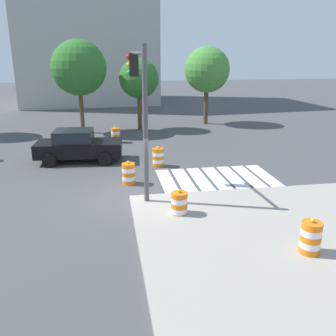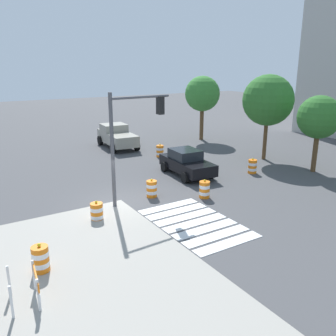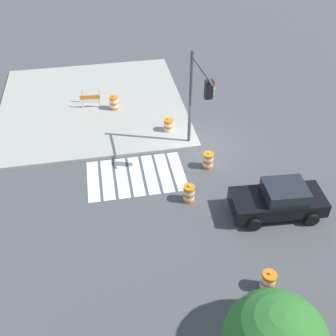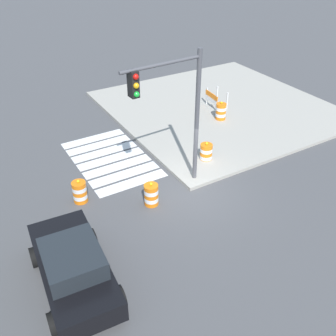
{
  "view_description": "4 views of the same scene",
  "coord_description": "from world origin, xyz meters",
  "px_view_note": "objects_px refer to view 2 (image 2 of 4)",
  "views": [
    {
      "loc": [
        -0.71,
        -13.22,
        5.39
      ],
      "look_at": [
        1.67,
        1.04,
        0.85
      ],
      "focal_mm": 39.6,
      "sensor_mm": 36.0,
      "label": 1
    },
    {
      "loc": [
        15.73,
        -6.94,
        6.82
      ],
      "look_at": [
        0.99,
        2.24,
        1.76
      ],
      "focal_mm": 37.86,
      "sensor_mm": 36.0,
      "label": 2
    },
    {
      "loc": [
        5.25,
        17.51,
        13.51
      ],
      "look_at": [
        2.49,
        2.89,
        1.2
      ],
      "focal_mm": 41.92,
      "sensor_mm": 36.0,
      "label": 3
    },
    {
      "loc": [
        -10.39,
        7.23,
        9.45
      ],
      "look_at": [
        0.93,
        0.51,
        0.8
      ],
      "focal_mm": 40.8,
      "sensor_mm": 36.0,
      "label": 4
    }
  ],
  "objects_px": {
    "traffic_barrel_median_far": "(160,151)",
    "traffic_barrel_far_curb": "(252,166)",
    "traffic_barrel_median_near": "(97,213)",
    "traffic_barrel_on_sidewalk": "(41,259)",
    "street_tree_corner_lot": "(202,94)",
    "traffic_barrel_near_corner": "(152,189)",
    "street_tree_streetside_mid": "(268,100)",
    "street_tree_streetside_near": "(319,118)",
    "traffic_barrel_crosswalk_end": "(204,190)",
    "pickup_truck": "(116,136)",
    "construction_barricade": "(31,284)",
    "traffic_light_pole": "(133,128)",
    "sports_car": "(187,162)"
  },
  "relations": [
    {
      "from": "sports_car",
      "to": "construction_barricade",
      "type": "bearing_deg",
      "value": -53.71
    },
    {
      "from": "traffic_barrel_median_near",
      "to": "traffic_barrel_crosswalk_end",
      "type": "bearing_deg",
      "value": 88.82
    },
    {
      "from": "traffic_barrel_near_corner",
      "to": "sports_car",
      "type": "bearing_deg",
      "value": 120.81
    },
    {
      "from": "traffic_barrel_near_corner",
      "to": "traffic_barrel_median_far",
      "type": "relative_size",
      "value": 1.0
    },
    {
      "from": "traffic_barrel_median_far",
      "to": "traffic_barrel_on_sidewalk",
      "type": "relative_size",
      "value": 1.0
    },
    {
      "from": "street_tree_streetside_near",
      "to": "traffic_barrel_median_far",
      "type": "bearing_deg",
      "value": -142.75
    },
    {
      "from": "traffic_barrel_near_corner",
      "to": "traffic_barrel_on_sidewalk",
      "type": "height_order",
      "value": "traffic_barrel_on_sidewalk"
    },
    {
      "from": "pickup_truck",
      "to": "traffic_barrel_near_corner",
      "type": "height_order",
      "value": "pickup_truck"
    },
    {
      "from": "traffic_light_pole",
      "to": "street_tree_streetside_mid",
      "type": "height_order",
      "value": "street_tree_streetside_mid"
    },
    {
      "from": "pickup_truck",
      "to": "traffic_barrel_near_corner",
      "type": "distance_m",
      "value": 12.57
    },
    {
      "from": "traffic_barrel_far_curb",
      "to": "street_tree_streetside_mid",
      "type": "distance_m",
      "value": 5.59
    },
    {
      "from": "pickup_truck",
      "to": "traffic_barrel_near_corner",
      "type": "relative_size",
      "value": 5.17
    },
    {
      "from": "pickup_truck",
      "to": "traffic_barrel_median_near",
      "type": "relative_size",
      "value": 5.17
    },
    {
      "from": "pickup_truck",
      "to": "construction_barricade",
      "type": "distance_m",
      "value": 21.0
    },
    {
      "from": "traffic_barrel_crosswalk_end",
      "to": "traffic_barrel_median_near",
      "type": "bearing_deg",
      "value": -91.18
    },
    {
      "from": "traffic_barrel_on_sidewalk",
      "to": "street_tree_corner_lot",
      "type": "bearing_deg",
      "value": 129.94
    },
    {
      "from": "street_tree_streetside_near",
      "to": "traffic_barrel_on_sidewalk",
      "type": "bearing_deg",
      "value": -80.89
    },
    {
      "from": "traffic_barrel_median_near",
      "to": "traffic_barrel_median_far",
      "type": "xyz_separation_m",
      "value": [
        -8.69,
        8.45,
        0.0
      ]
    },
    {
      "from": "traffic_barrel_median_near",
      "to": "street_tree_corner_lot",
      "type": "distance_m",
      "value": 19.9
    },
    {
      "from": "traffic_barrel_on_sidewalk",
      "to": "street_tree_streetside_mid",
      "type": "bearing_deg",
      "value": 111.27
    },
    {
      "from": "traffic_barrel_far_curb",
      "to": "pickup_truck",
      "type": "bearing_deg",
      "value": -159.61
    },
    {
      "from": "sports_car",
      "to": "traffic_barrel_median_near",
      "type": "bearing_deg",
      "value": -63.33
    },
    {
      "from": "street_tree_corner_lot",
      "to": "traffic_barrel_median_near",
      "type": "bearing_deg",
      "value": -50.95
    },
    {
      "from": "traffic_barrel_near_corner",
      "to": "traffic_barrel_on_sidewalk",
      "type": "distance_m",
      "value": 8.12
    },
    {
      "from": "street_tree_corner_lot",
      "to": "construction_barricade",
      "type": "bearing_deg",
      "value": -48.37
    },
    {
      "from": "traffic_barrel_on_sidewalk",
      "to": "street_tree_streetside_near",
      "type": "xyz_separation_m",
      "value": [
        -2.92,
        18.24,
        2.99
      ]
    },
    {
      "from": "traffic_barrel_near_corner",
      "to": "construction_barricade",
      "type": "height_order",
      "value": "construction_barricade"
    },
    {
      "from": "traffic_barrel_median_near",
      "to": "sports_car",
      "type": "bearing_deg",
      "value": 116.67
    },
    {
      "from": "traffic_barrel_crosswalk_end",
      "to": "traffic_barrel_median_near",
      "type": "distance_m",
      "value": 5.99
    },
    {
      "from": "traffic_barrel_far_curb",
      "to": "street_tree_corner_lot",
      "type": "xyz_separation_m",
      "value": [
        -10.52,
        3.79,
        3.8
      ]
    },
    {
      "from": "construction_barricade",
      "to": "traffic_light_pole",
      "type": "bearing_deg",
      "value": 131.92
    },
    {
      "from": "traffic_barrel_median_far",
      "to": "street_tree_corner_lot",
      "type": "height_order",
      "value": "street_tree_corner_lot"
    },
    {
      "from": "traffic_barrel_median_far",
      "to": "traffic_barrel_far_curb",
      "type": "distance_m",
      "value": 7.5
    },
    {
      "from": "traffic_barrel_near_corner",
      "to": "street_tree_streetside_mid",
      "type": "xyz_separation_m",
      "value": [
        -2.47,
        11.07,
        3.92
      ]
    },
    {
      "from": "traffic_barrel_crosswalk_end",
      "to": "street_tree_corner_lot",
      "type": "bearing_deg",
      "value": 143.54
    },
    {
      "from": "traffic_barrel_median_far",
      "to": "street_tree_corner_lot",
      "type": "distance_m",
      "value": 8.53
    },
    {
      "from": "traffic_barrel_median_far",
      "to": "traffic_light_pole",
      "type": "distance_m",
      "value": 10.33
    },
    {
      "from": "traffic_light_pole",
      "to": "street_tree_corner_lot",
      "type": "relative_size",
      "value": 0.93
    },
    {
      "from": "traffic_barrel_near_corner",
      "to": "traffic_barrel_on_sidewalk",
      "type": "relative_size",
      "value": 1.0
    },
    {
      "from": "construction_barricade",
      "to": "traffic_light_pole",
      "type": "height_order",
      "value": "traffic_light_pole"
    },
    {
      "from": "traffic_barrel_crosswalk_end",
      "to": "traffic_barrel_median_far",
      "type": "distance_m",
      "value": 9.15
    },
    {
      "from": "traffic_barrel_far_curb",
      "to": "street_tree_corner_lot",
      "type": "height_order",
      "value": "street_tree_corner_lot"
    },
    {
      "from": "traffic_barrel_on_sidewalk",
      "to": "construction_barricade",
      "type": "bearing_deg",
      "value": -22.19
    },
    {
      "from": "traffic_barrel_median_far",
      "to": "street_tree_streetside_near",
      "type": "xyz_separation_m",
      "value": [
        8.77,
        6.67,
        3.14
      ]
    },
    {
      "from": "traffic_barrel_crosswalk_end",
      "to": "construction_barricade",
      "type": "relative_size",
      "value": 0.78
    },
    {
      "from": "traffic_barrel_far_curb",
      "to": "street_tree_streetside_near",
      "type": "height_order",
      "value": "street_tree_streetside_near"
    },
    {
      "from": "sports_car",
      "to": "traffic_light_pole",
      "type": "bearing_deg",
      "value": -61.73
    },
    {
      "from": "traffic_barrel_median_near",
      "to": "street_tree_streetside_near",
      "type": "relative_size",
      "value": 0.2
    },
    {
      "from": "street_tree_streetside_mid",
      "to": "traffic_barrel_near_corner",
      "type": "bearing_deg",
      "value": -77.4
    },
    {
      "from": "pickup_truck",
      "to": "traffic_barrel_median_far",
      "type": "distance_m",
      "value": 5.13
    }
  ]
}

